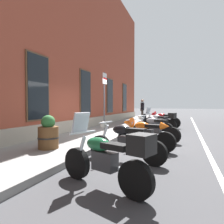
{
  "coord_description": "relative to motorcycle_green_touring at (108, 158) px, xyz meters",
  "views": [
    {
      "loc": [
        -7.85,
        -2.53,
        1.44
      ],
      "look_at": [
        0.13,
        0.44,
        1.13
      ],
      "focal_mm": 31.56,
      "sensor_mm": 36.0,
      "label": 1
    }
  ],
  "objects": [
    {
      "name": "motorcycle_orange_sport",
      "position": [
        3.22,
        0.06,
        0.01
      ],
      "size": [
        0.77,
        1.97,
        1.02
      ],
      "color": "black",
      "rests_on": "ground_plane"
    },
    {
      "name": "lane_stripe",
      "position": [
        4.78,
        -1.89,
        -0.54
      ],
      "size": [
        32.24,
        0.12,
        0.01
      ],
      "primitive_type": "cube",
      "color": "silver",
      "rests_on": "ground_plane"
    },
    {
      "name": "motorcycle_grey_naked",
      "position": [
        4.82,
        -0.07,
        -0.05
      ],
      "size": [
        0.96,
        2.03,
        1.0
      ],
      "color": "black",
      "rests_on": "ground_plane"
    },
    {
      "name": "sidewalk",
      "position": [
        4.78,
        2.65,
        -0.46
      ],
      "size": [
        32.24,
        2.67,
        0.16
      ],
      "primitive_type": "cube",
      "color": "slate",
      "rests_on": "ground_plane"
    },
    {
      "name": "motorcycle_silver_touring",
      "position": [
        7.94,
        0.08,
        0.0
      ],
      "size": [
        1.05,
        2.05,
        1.31
      ],
      "color": "black",
      "rests_on": "ground_plane"
    },
    {
      "name": "motorcycle_red_sport",
      "position": [
        9.66,
        0.14,
        0.02
      ],
      "size": [
        0.71,
        2.11,
        1.03
      ],
      "color": "black",
      "rests_on": "ground_plane"
    },
    {
      "name": "motorcycle_black_naked",
      "position": [
        1.71,
        0.21,
        -0.06
      ],
      "size": [
        0.67,
        2.13,
        0.99
      ],
      "color": "black",
      "rests_on": "ground_plane"
    },
    {
      "name": "pedestrian_dark_jacket",
      "position": [
        12.25,
        1.93,
        0.59
      ],
      "size": [
        0.62,
        0.4,
        1.73
      ],
      "color": "#38332D",
      "rests_on": "sidewalk"
    },
    {
      "name": "brick_pub_facade",
      "position": [
        4.78,
        7.08,
        4.59
      ],
      "size": [
        26.24,
        6.29,
        10.28
      ],
      "color": "brown",
      "rests_on": "ground_plane"
    },
    {
      "name": "ground_plane",
      "position": [
        4.78,
        1.31,
        -0.54
      ],
      "size": [
        140.0,
        140.0,
        0.0
      ],
      "primitive_type": "plane",
      "color": "#38383A"
    },
    {
      "name": "motorcycle_black_sport",
      "position": [
        6.43,
        0.27,
        0.01
      ],
      "size": [
        0.93,
        1.94,
        1.0
      ],
      "color": "black",
      "rests_on": "ground_plane"
    },
    {
      "name": "motorcycle_green_touring",
      "position": [
        0.0,
        0.0,
        0.0
      ],
      "size": [
        0.94,
        1.89,
        1.3
      ],
      "color": "black",
      "rests_on": "ground_plane"
    },
    {
      "name": "barrel_planter",
      "position": [
        1.67,
        2.54,
        0.04
      ],
      "size": [
        0.61,
        0.61,
        0.98
      ],
      "color": "brown",
      "rests_on": "sidewalk"
    },
    {
      "name": "parking_sign",
      "position": [
        4.34,
        1.86,
        1.28
      ],
      "size": [
        0.36,
        0.07,
        2.6
      ],
      "color": "#4C4C51",
      "rests_on": "sidewalk"
    }
  ]
}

